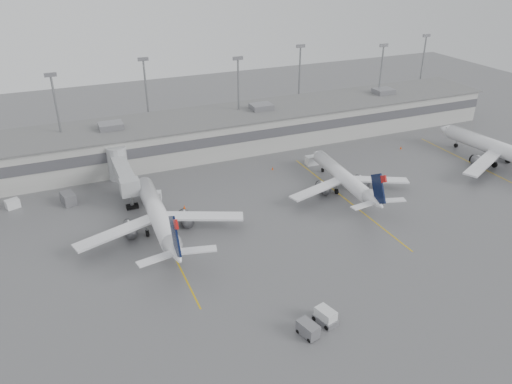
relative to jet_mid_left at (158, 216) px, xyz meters
name	(u,v)px	position (x,y,z in m)	size (l,w,h in m)	color
ground	(330,294)	(17.85, -25.65, -3.18)	(260.00, 260.00, 0.00)	#525154
terminal	(202,134)	(17.84, 32.33, 0.99)	(152.00, 17.00, 9.45)	#A2A29D
light_masts	(193,94)	(17.85, 38.10, 8.85)	(142.40, 8.00, 20.60)	gray
jet_bridge_right	(121,169)	(-2.65, 20.07, 0.69)	(4.00, 17.20, 7.00)	#95979A
stand_markings	(261,216)	(17.85, -1.65, -3.17)	(105.25, 40.00, 0.01)	#C79E0B
jet_mid_left	(158,216)	(0.00, 0.00, 0.00)	(28.19, 31.61, 10.22)	white
jet_mid_right	(345,178)	(36.92, 1.03, -0.34)	(25.14, 28.26, 9.14)	white
jet_far_right	(502,150)	(75.36, -0.99, 0.22)	(29.96, 33.76, 10.94)	white
baggage_tug	(325,317)	(14.33, -30.35, -2.40)	(2.68, 3.48, 1.99)	silver
baggage_cart	(308,329)	(11.13, -31.55, -2.23)	(2.30, 3.16, 1.83)	slate
gse_uld_a	(13,204)	(-22.81, 19.12, -2.34)	(2.36, 1.57, 1.67)	silver
gse_uld_b	(155,196)	(1.81, 11.75, -2.28)	(2.53, 1.69, 1.79)	silver
gse_uld_c	(312,160)	(37.47, 15.11, -2.21)	(2.74, 1.83, 1.94)	silver
gse_loader	(68,198)	(-13.20, 16.83, -2.11)	(2.14, 3.42, 2.14)	slate
cone_b	(184,207)	(6.06, 6.37, -2.82)	(0.45, 0.45, 0.72)	#EF4905
cone_c	(272,168)	(28.33, 15.98, -2.86)	(0.40, 0.40, 0.63)	#EF4905
cone_d	(401,147)	(61.30, 14.89, -2.83)	(0.44, 0.44, 0.70)	#EF4905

